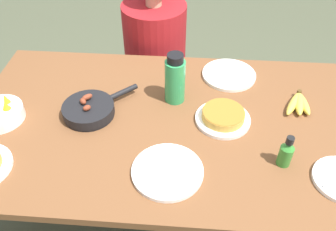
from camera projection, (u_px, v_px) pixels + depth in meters
ground_plane at (168, 216)px, 2.00m from camera, size 14.00×14.00×0.00m
dining_table at (168, 135)px, 1.56m from camera, size 1.71×0.98×0.73m
banana_bunch at (298, 103)px, 1.56m from camera, size 0.12×0.17×0.04m
skillet at (90, 109)px, 1.52m from camera, size 0.30×0.29×0.08m
frittata_plate_center at (223, 117)px, 1.49m from camera, size 0.23×0.23×0.05m
empty_plate_near_front at (167, 171)px, 1.29m from camera, size 0.26×0.26×0.02m
empty_plate_far_right at (229, 75)px, 1.73m from camera, size 0.26×0.26×0.02m
water_bottle at (175, 79)px, 1.53m from camera, size 0.09×0.09×0.23m
hot_sauce_bottle at (286, 152)px, 1.29m from camera, size 0.05×0.05×0.14m
person_figure at (156, 72)px, 2.22m from camera, size 0.40×0.40×1.15m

